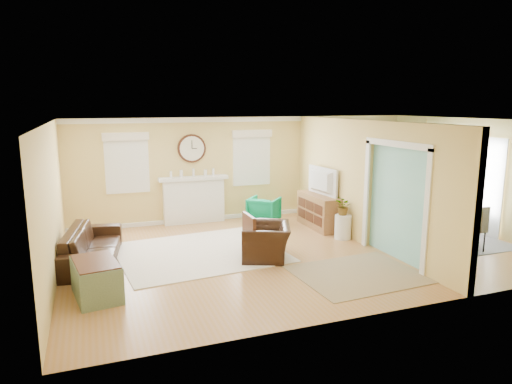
{
  "coord_description": "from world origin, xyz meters",
  "views": [
    {
      "loc": [
        -3.85,
        -8.04,
        2.91
      ],
      "look_at": [
        -0.8,
        0.3,
        1.2
      ],
      "focal_mm": 32.0,
      "sensor_mm": 36.0,
      "label": 1
    }
  ],
  "objects_px": {
    "sofa": "(93,245)",
    "eames_chair": "(266,241)",
    "green_chair": "(264,210)",
    "credenza": "(319,211)",
    "dining_table": "(435,223)"
  },
  "relations": [
    {
      "from": "eames_chair",
      "to": "credenza",
      "type": "xyz_separation_m",
      "value": [
        1.99,
        1.64,
        0.07
      ]
    },
    {
      "from": "green_chair",
      "to": "sofa",
      "type": "bearing_deg",
      "value": 62.64
    },
    {
      "from": "eames_chair",
      "to": "dining_table",
      "type": "relative_size",
      "value": 0.57
    },
    {
      "from": "green_chair",
      "to": "credenza",
      "type": "distance_m",
      "value": 1.37
    },
    {
      "from": "eames_chair",
      "to": "sofa",
      "type": "bearing_deg",
      "value": -84.49
    },
    {
      "from": "credenza",
      "to": "dining_table",
      "type": "bearing_deg",
      "value": -37.18
    },
    {
      "from": "green_chair",
      "to": "credenza",
      "type": "xyz_separation_m",
      "value": [
        1.08,
        -0.83,
        0.07
      ]
    },
    {
      "from": "credenza",
      "to": "dining_table",
      "type": "relative_size",
      "value": 0.79
    },
    {
      "from": "eames_chair",
      "to": "green_chair",
      "type": "height_order",
      "value": "eames_chair"
    },
    {
      "from": "eames_chair",
      "to": "credenza",
      "type": "bearing_deg",
      "value": 151.04
    },
    {
      "from": "sofa",
      "to": "eames_chair",
      "type": "bearing_deg",
      "value": -97.29
    },
    {
      "from": "eames_chair",
      "to": "credenza",
      "type": "distance_m",
      "value": 2.58
    },
    {
      "from": "sofa",
      "to": "green_chair",
      "type": "distance_m",
      "value": 4.34
    },
    {
      "from": "green_chair",
      "to": "credenza",
      "type": "relative_size",
      "value": 0.51
    },
    {
      "from": "dining_table",
      "to": "eames_chair",
      "type": "bearing_deg",
      "value": 78.8
    }
  ]
}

